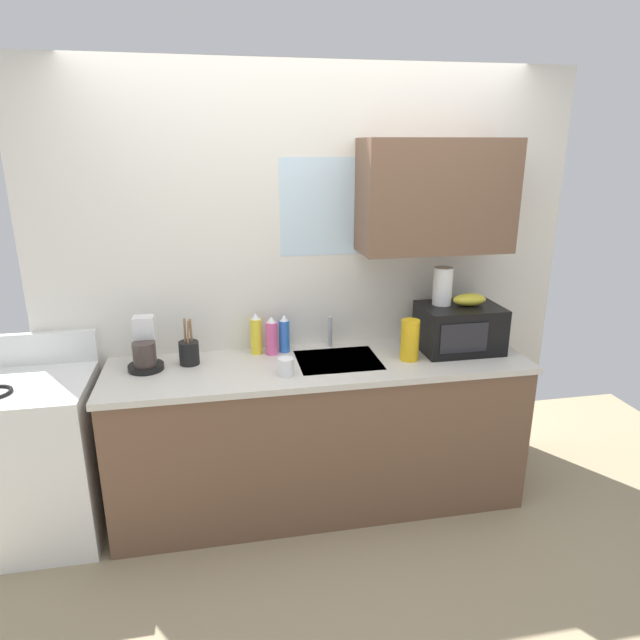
{
  "coord_description": "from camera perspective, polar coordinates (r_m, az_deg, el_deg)",
  "views": [
    {
      "loc": [
        -0.55,
        -2.84,
        2.07
      ],
      "look_at": [
        0.0,
        0.0,
        1.15
      ],
      "focal_mm": 31.27,
      "sensor_mm": 36.0,
      "label": 1
    }
  ],
  "objects": [
    {
      "name": "stove_range",
      "position": [
        3.41,
        -26.72,
        -12.63
      ],
      "size": [
        0.6,
        0.6,
        1.08
      ],
      "color": "white",
      "rests_on": "ground"
    },
    {
      "name": "kitchen_wall_assembly",
      "position": [
        3.31,
        1.05,
        5.02
      ],
      "size": [
        3.13,
        0.42,
        2.5
      ],
      "color": "silver",
      "rests_on": "ground"
    },
    {
      "name": "sink_faucet",
      "position": [
        3.33,
        1.05,
        -1.21
      ],
      "size": [
        0.03,
        0.03,
        0.19
      ],
      "primitive_type": "cylinder",
      "color": "#B2B5BA",
      "rests_on": "counter_unit"
    },
    {
      "name": "counter_unit",
      "position": [
        3.32,
        0.03,
        -11.47
      ],
      "size": [
        2.36,
        0.63,
        0.9
      ],
      "color": "brown",
      "rests_on": "ground"
    },
    {
      "name": "utensil_crock",
      "position": [
        3.17,
        -13.25,
        -3.21
      ],
      "size": [
        0.11,
        0.11,
        0.27
      ],
      "color": "black",
      "rests_on": "counter_unit"
    },
    {
      "name": "microwave",
      "position": [
        3.37,
        14.06,
        -0.79
      ],
      "size": [
        0.46,
        0.35,
        0.27
      ],
      "color": "black",
      "rests_on": "counter_unit"
    },
    {
      "name": "dish_soap_bottle_pink",
      "position": [
        3.23,
        -4.97,
        -1.69
      ],
      "size": [
        0.07,
        0.07,
        0.23
      ],
      "color": "#E55999",
      "rests_on": "counter_unit"
    },
    {
      "name": "dish_soap_bottle_blue",
      "position": [
        3.26,
        -3.68,
        -1.48
      ],
      "size": [
        0.06,
        0.06,
        0.22
      ],
      "color": "blue",
      "rests_on": "counter_unit"
    },
    {
      "name": "mug_white",
      "position": [
        2.95,
        -3.53,
        -4.8
      ],
      "size": [
        0.08,
        0.08,
        0.09
      ],
      "primitive_type": "cylinder",
      "color": "white",
      "rests_on": "counter_unit"
    },
    {
      "name": "cereal_canister",
      "position": [
        3.17,
        9.18,
        -2.03
      ],
      "size": [
        0.1,
        0.1,
        0.23
      ],
      "primitive_type": "cylinder",
      "color": "gold",
      "rests_on": "counter_unit"
    },
    {
      "name": "paper_towel_roll",
      "position": [
        3.31,
        12.44,
        3.4
      ],
      "size": [
        0.11,
        0.11,
        0.22
      ],
      "primitive_type": "cylinder",
      "color": "white",
      "rests_on": "microwave"
    },
    {
      "name": "banana_bunch",
      "position": [
        3.35,
        15.05,
        2.03
      ],
      "size": [
        0.2,
        0.11,
        0.07
      ],
      "primitive_type": "ellipsoid",
      "color": "gold",
      "rests_on": "microwave"
    },
    {
      "name": "coffee_maker",
      "position": [
        3.16,
        -17.46,
        -2.91
      ],
      "size": [
        0.19,
        0.21,
        0.28
      ],
      "color": "black",
      "rests_on": "counter_unit"
    },
    {
      "name": "dish_soap_bottle_yellow",
      "position": [
        3.24,
        -6.55,
        -1.49
      ],
      "size": [
        0.07,
        0.07,
        0.24
      ],
      "color": "yellow",
      "rests_on": "counter_unit"
    }
  ]
}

